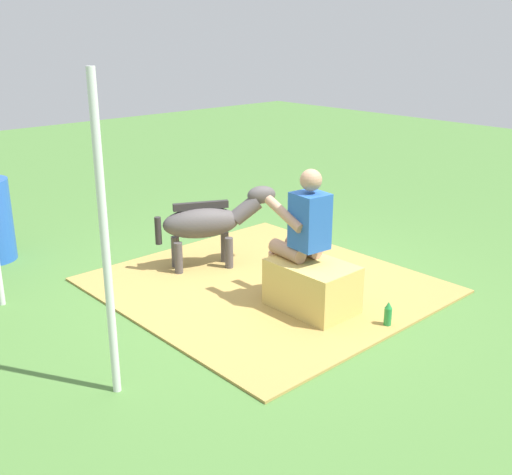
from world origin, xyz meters
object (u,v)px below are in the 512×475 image
(pony_standing, at_px, (209,222))
(tent_pole_left, at_px, (105,242))
(person_seated, at_px, (302,231))
(hay_bale, at_px, (312,287))
(soda_bottle, at_px, (388,315))

(pony_standing, relative_size, tent_pole_left, 0.54)
(tent_pole_left, bearing_deg, person_seated, -86.55)
(hay_bale, height_order, pony_standing, pony_standing)
(hay_bale, height_order, soda_bottle, hay_bale)
(person_seated, xyz_separation_m, soda_bottle, (-0.86, -0.23, -0.63))
(pony_standing, distance_m, tent_pole_left, 2.58)
(pony_standing, height_order, soda_bottle, pony_standing)
(person_seated, distance_m, pony_standing, 1.35)
(soda_bottle, relative_size, tent_pole_left, 0.11)
(hay_bale, xyz_separation_m, pony_standing, (1.50, 0.03, 0.30))
(hay_bale, bearing_deg, tent_pole_left, 88.94)
(hay_bale, xyz_separation_m, soda_bottle, (-0.70, -0.24, -0.12))
(hay_bale, height_order, tent_pole_left, tent_pole_left)
(pony_standing, bearing_deg, tent_pole_left, 125.57)
(person_seated, xyz_separation_m, tent_pole_left, (-0.13, 2.08, 0.41))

